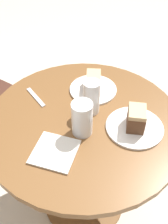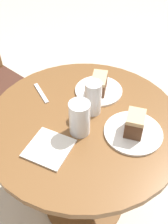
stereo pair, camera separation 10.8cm
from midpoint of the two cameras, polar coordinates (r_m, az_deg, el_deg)
The scene contains 10 objects.
ground_plane at distance 1.69m, azimuth 1.93°, elevation -18.61°, with size 8.00×8.00×0.00m, color beige.
table at distance 1.24m, azimuth 2.50°, elevation -7.45°, with size 0.84×0.84×0.70m.
plate_near at distance 1.24m, azimuth 5.70°, elevation 4.58°, with size 0.22×0.22×0.01m.
plate_far at distance 1.08m, azimuth 13.50°, elevation -4.46°, with size 0.23×0.23×0.01m.
cake_slice_near at distance 1.22m, azimuth 5.84°, elevation 6.12°, with size 0.13×0.11×0.08m.
cake_slice_far at distance 1.04m, azimuth 13.95°, elevation -2.61°, with size 0.11×0.10×0.09m.
glass_lemonade at distance 1.10m, azimuth 4.92°, elevation 2.52°, with size 0.07×0.07×0.15m.
glass_water at distance 1.01m, azimuth 2.08°, elevation -1.84°, with size 0.08×0.08×0.15m.
napkin_stack at distance 1.00m, azimuth -4.74°, elevation -7.88°, with size 0.19×0.19×0.01m.
spoon at distance 1.24m, azimuth -6.86°, elevation 4.03°, with size 0.08×0.15×0.00m.
Camera 2 is at (-0.60, -0.50, 1.50)m, focal length 42.00 mm.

